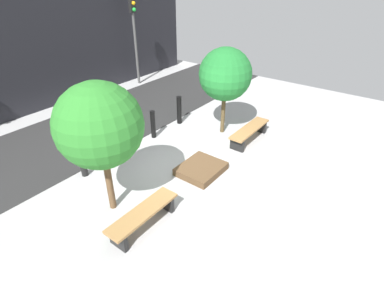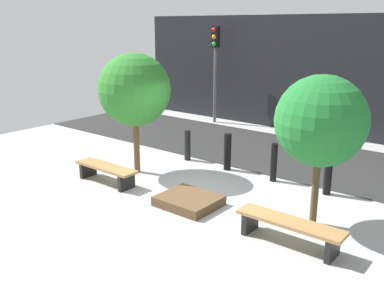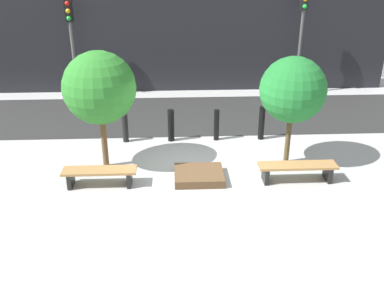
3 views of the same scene
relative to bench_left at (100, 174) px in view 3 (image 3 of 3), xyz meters
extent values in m
plane|color=#A6A6A6|center=(2.42, 0.46, -0.31)|extent=(18.00, 18.00, 0.00)
cube|color=#282828|center=(2.42, 4.86, -0.31)|extent=(18.00, 3.93, 0.01)
cube|color=black|center=(2.42, 8.03, 1.72)|extent=(16.20, 0.50, 4.06)
cube|color=black|center=(-0.71, 0.00, -0.13)|extent=(0.10, 0.46, 0.37)
cube|color=black|center=(0.71, 0.00, -0.13)|extent=(0.10, 0.46, 0.37)
cube|color=#9E7242|center=(0.00, 0.00, 0.09)|extent=(1.78, 0.46, 0.06)
cube|color=black|center=(4.05, 0.00, -0.12)|extent=(0.10, 0.46, 0.39)
cube|color=black|center=(5.62, 0.00, -0.12)|extent=(0.10, 0.46, 0.39)
cube|color=#9E7242|center=(4.83, 0.00, 0.11)|extent=(1.93, 0.46, 0.06)
cube|color=brown|center=(2.42, 0.20, -0.21)|extent=(1.22, 1.05, 0.20)
cylinder|color=brown|center=(0.00, 1.03, 0.52)|extent=(0.15, 0.15, 1.66)
sphere|color=#2C7B2A|center=(0.00, 1.03, 1.84)|extent=(1.82, 1.82, 1.82)
cylinder|color=#4C3D24|center=(4.83, 1.03, 0.47)|extent=(0.14, 0.14, 1.57)
sphere|color=#20712E|center=(4.83, 1.03, 1.72)|extent=(1.69, 1.69, 1.69)
cylinder|color=black|center=(0.37, 2.65, 0.12)|extent=(0.18, 0.18, 0.86)
cylinder|color=black|center=(1.73, 2.65, 0.17)|extent=(0.19, 0.19, 0.97)
cylinder|color=black|center=(3.10, 2.65, 0.16)|extent=(0.16, 0.16, 0.95)
cylinder|color=black|center=(4.46, 2.65, 0.20)|extent=(0.18, 0.18, 1.03)
cylinder|color=#595959|center=(-1.91, 7.13, 1.52)|extent=(0.12, 0.12, 3.66)
cube|color=black|center=(-1.91, 7.13, 2.96)|extent=(0.28, 0.16, 0.78)
sphere|color=red|center=(-1.91, 7.02, 3.22)|extent=(0.17, 0.17, 0.17)
sphere|color=orange|center=(-1.91, 7.02, 2.96)|extent=(0.17, 0.17, 0.17)
sphere|color=green|center=(-1.91, 7.02, 2.70)|extent=(0.17, 0.17, 0.17)
cylinder|color=#4C4C4C|center=(6.75, 7.13, 1.70)|extent=(0.12, 0.12, 4.03)
sphere|color=green|center=(6.75, 7.02, 3.07)|extent=(0.17, 0.17, 0.17)
camera|label=1|loc=(-3.18, -3.73, 4.55)|focal=28.00mm
camera|label=2|loc=(7.74, -6.33, 3.40)|focal=40.00mm
camera|label=3|loc=(1.79, -9.22, 4.87)|focal=40.00mm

